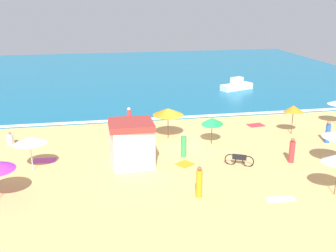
# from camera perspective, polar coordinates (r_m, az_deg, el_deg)

# --- Properties ---
(ground_plane) EXTENTS (60.00, 60.00, 0.00)m
(ground_plane) POSITION_cam_1_polar(r_m,az_deg,el_deg) (29.24, 2.53, -2.48)
(ground_plane) COLOR #E5B26B
(ocean_water) EXTENTS (60.00, 44.00, 0.10)m
(ocean_water) POSITION_cam_1_polar(r_m,az_deg,el_deg) (55.99, -3.98, 7.31)
(ocean_water) COLOR #146B93
(ocean_water) RESTS_ON ground_plane
(wave_breaker_foam) EXTENTS (57.00, 0.70, 0.01)m
(wave_breaker_foam) POSITION_cam_1_polar(r_m,az_deg,el_deg) (35.07, 0.22, 1.16)
(wave_breaker_foam) COLOR white
(wave_breaker_foam) RESTS_ON ocean_water
(lifeguard_cabana) EXTENTS (2.67, 2.53, 2.81)m
(lifeguard_cabana) POSITION_cam_1_polar(r_m,az_deg,el_deg) (25.24, -5.13, -2.40)
(lifeguard_cabana) COLOR white
(lifeguard_cabana) RESTS_ON ground_plane
(beach_umbrella_1) EXTENTS (2.31, 2.32, 2.30)m
(beach_umbrella_1) POSITION_cam_1_polar(r_m,az_deg,el_deg) (29.75, 0.01, 2.01)
(beach_umbrella_1) COLOR #4C3823
(beach_umbrella_1) RESTS_ON ground_plane
(beach_umbrella_2) EXTENTS (1.69, 1.73, 2.30)m
(beach_umbrella_2) POSITION_cam_1_polar(r_m,az_deg,el_deg) (32.14, 17.12, 2.29)
(beach_umbrella_2) COLOR #4C3823
(beach_umbrella_2) RESTS_ON ground_plane
(beach_umbrella_4) EXTENTS (2.21, 2.21, 2.00)m
(beach_umbrella_4) POSITION_cam_1_polar(r_m,az_deg,el_deg) (28.88, 6.18, 0.69)
(beach_umbrella_4) COLOR #4C3823
(beach_umbrella_4) RESTS_ON ground_plane
(beach_umbrella_6) EXTENTS (2.66, 2.67, 2.20)m
(beach_umbrella_6) POSITION_cam_1_polar(r_m,az_deg,el_deg) (25.45, -18.73, -1.91)
(beach_umbrella_6) COLOR silver
(beach_umbrella_6) RESTS_ON ground_plane
(parked_bicycle) EXTENTS (1.65, 0.89, 0.76)m
(parked_bicycle) POSITION_cam_1_polar(r_m,az_deg,el_deg) (25.79, 9.91, -4.65)
(parked_bicycle) COLOR black
(parked_bicycle) RESTS_ON ground_plane
(beachgoer_0) EXTENTS (0.35, 0.35, 1.72)m
(beachgoer_0) POSITION_cam_1_polar(r_m,az_deg,el_deg) (21.48, 4.37, -7.90)
(beachgoer_0) COLOR orange
(beachgoer_0) RESTS_ON ground_plane
(beachgoer_1) EXTENTS (0.47, 0.47, 1.80)m
(beachgoer_1) POSITION_cam_1_polar(r_m,az_deg,el_deg) (32.22, -5.44, 0.99)
(beachgoer_1) COLOR red
(beachgoer_1) RESTS_ON ground_plane
(beachgoer_3) EXTENTS (0.46, 0.46, 0.96)m
(beachgoer_3) POSITION_cam_1_polar(r_m,az_deg,el_deg) (30.99, -21.14, -1.70)
(beachgoer_3) COLOR white
(beachgoer_3) RESTS_ON ground_plane
(beachgoer_5) EXTENTS (0.48, 0.48, 1.62)m
(beachgoer_5) POSITION_cam_1_polar(r_m,az_deg,el_deg) (26.91, 16.91, -3.36)
(beachgoer_5) COLOR red
(beachgoer_5) RESTS_ON ground_plane
(beachgoer_6) EXTENTS (0.49, 0.49, 1.62)m
(beachgoer_6) POSITION_cam_1_polar(r_m,az_deg,el_deg) (26.65, 2.20, -2.80)
(beachgoer_6) COLOR green
(beachgoer_6) RESTS_ON ground_plane
(beachgoer_7) EXTENTS (0.48, 0.48, 1.63)m
(beachgoer_7) POSITION_cam_1_polar(r_m,az_deg,el_deg) (31.35, 21.42, -0.83)
(beachgoer_7) COLOR blue
(beachgoer_7) RESTS_ON ground_plane
(beach_towel_0) EXTENTS (1.58, 0.73, 0.01)m
(beach_towel_0) POSITION_cam_1_polar(r_m,az_deg,el_deg) (22.29, 15.44, -9.83)
(beach_towel_0) COLOR white
(beach_towel_0) RESTS_ON ground_plane
(beach_towel_1) EXTENTS (1.46, 1.17, 0.01)m
(beach_towel_1) POSITION_cam_1_polar(r_m,az_deg,el_deg) (34.13, 12.15, 0.12)
(beach_towel_1) COLOR red
(beach_towel_1) RESTS_ON ground_plane
(beach_towel_2) EXTENTS (1.51, 1.04, 0.01)m
(beach_towel_2) POSITION_cam_1_polar(r_m,az_deg,el_deg) (27.43, -16.86, -4.64)
(beach_towel_2) COLOR #D84CA5
(beach_towel_2) RESTS_ON ground_plane
(beach_towel_3) EXTENTS (1.37, 1.35, 0.01)m
(beach_towel_3) POSITION_cam_1_polar(r_m,az_deg,el_deg) (25.75, 2.37, -5.33)
(beach_towel_3) COLOR orange
(beach_towel_3) RESTS_ON ground_plane
(small_boat_0) EXTENTS (3.97, 2.50, 1.40)m
(small_boat_0) POSITION_cam_1_polar(r_m,az_deg,el_deg) (46.38, 9.55, 5.59)
(small_boat_0) COLOR white
(small_boat_0) RESTS_ON ocean_water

